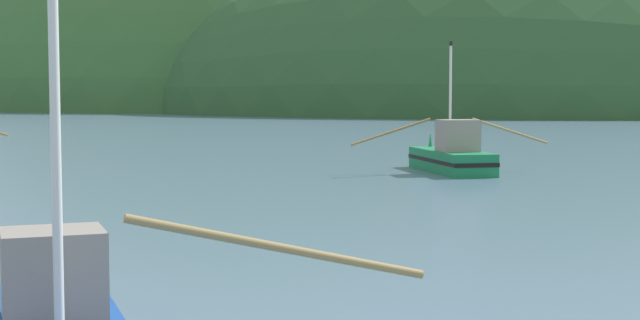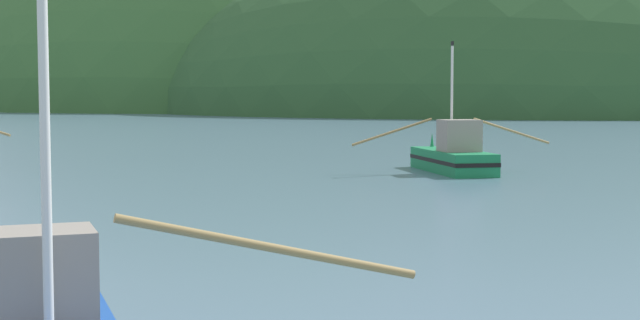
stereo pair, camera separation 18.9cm
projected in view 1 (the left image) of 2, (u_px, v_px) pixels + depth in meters
The scene contains 4 objects.
hill_far_right at pixel (283, 108), 245.16m from camera, with size 142.86×114.29×99.67m, color #47703D.
hill_far_left at pixel (517, 112), 190.87m from camera, with size 155.13×124.10×74.93m, color #2D562D.
hill_mid_left at pixel (255, 108), 233.85m from camera, with size 164.21×131.37×98.75m, color #386633.
fishing_boat_green at pixel (452, 156), 44.17m from camera, with size 9.33×7.24×6.29m.
Camera 1 is at (6.21, 1.75, 3.78)m, focal length 51.60 mm.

